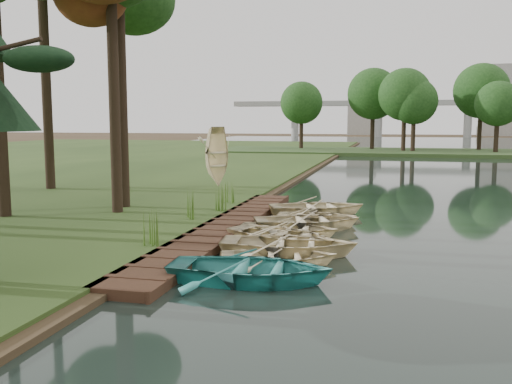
% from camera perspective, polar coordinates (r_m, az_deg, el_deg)
% --- Properties ---
extents(ground, '(300.00, 300.00, 0.00)m').
position_cam_1_polar(ground, '(19.59, 1.32, -4.32)').
color(ground, '#3D2F1D').
extents(boardwalk, '(1.60, 16.00, 0.30)m').
position_cam_1_polar(boardwalk, '(19.96, -3.18, -3.68)').
color(boardwalk, '#372115').
rests_on(boardwalk, ground).
extents(peninsula, '(50.00, 14.00, 0.45)m').
position_cam_1_polar(peninsula, '(68.96, 16.99, 3.79)').
color(peninsula, '#304820').
rests_on(peninsula, ground).
extents(far_trees, '(45.60, 5.60, 8.80)m').
position_cam_1_polar(far_trees, '(68.80, 14.38, 9.04)').
color(far_trees, black).
rests_on(far_trees, peninsula).
extents(bridge, '(95.90, 4.00, 8.60)m').
position_cam_1_polar(bridge, '(139.03, 17.30, 8.14)').
color(bridge, '#A5A5A0').
rests_on(bridge, ground).
extents(building_a, '(10.00, 8.00, 18.00)m').
position_cam_1_polar(building_a, '(160.93, 23.26, 8.39)').
color(building_a, '#A5A5A0').
rests_on(building_a, ground).
extents(building_b, '(8.00, 8.00, 12.00)m').
position_cam_1_polar(building_b, '(164.02, 10.66, 7.76)').
color(building_b, '#A5A5A0').
rests_on(building_b, ground).
extents(rowboat_0, '(4.08, 3.03, 0.81)m').
position_cam_1_polar(rowboat_0, '(13.69, -0.59, -7.39)').
color(rowboat_0, teal).
rests_on(rowboat_0, water).
extents(rowboat_1, '(3.61, 2.99, 0.65)m').
position_cam_1_polar(rowboat_1, '(15.23, 2.28, -6.22)').
color(rowboat_1, beige).
rests_on(rowboat_1, water).
extents(rowboat_2, '(4.19, 3.19, 0.81)m').
position_cam_1_polar(rowboat_2, '(16.41, 3.32, -4.96)').
color(rowboat_2, beige).
rests_on(rowboat_2, water).
extents(rowboat_3, '(4.48, 3.96, 0.77)m').
position_cam_1_polar(rowboat_3, '(17.73, 2.58, -4.12)').
color(rowboat_3, beige).
rests_on(rowboat_3, water).
extents(rowboat_4, '(3.38, 2.46, 0.69)m').
position_cam_1_polar(rowboat_4, '(19.00, 3.23, -3.49)').
color(rowboat_4, beige).
rests_on(rowboat_4, water).
extents(rowboat_5, '(4.51, 3.89, 0.79)m').
position_cam_1_polar(rowboat_5, '(20.31, 5.22, -2.67)').
color(rowboat_5, beige).
rests_on(rowboat_5, water).
extents(rowboat_6, '(3.12, 2.31, 0.62)m').
position_cam_1_polar(rowboat_6, '(21.71, 6.09, -2.26)').
color(rowboat_6, beige).
rests_on(rowboat_6, water).
extents(rowboat_7, '(4.67, 4.06, 0.81)m').
position_cam_1_polar(rowboat_7, '(23.43, 6.19, -1.34)').
color(rowboat_7, beige).
rests_on(rowboat_7, water).
extents(stored_rowboat, '(4.00, 3.66, 0.68)m').
position_cam_1_polar(stored_rowboat, '(31.38, -3.90, 1.18)').
color(stored_rowboat, beige).
rests_on(stored_rowboat, bank).
extents(reeds_0, '(0.60, 0.60, 1.07)m').
position_cam_1_polar(reeds_0, '(16.85, -10.29, -3.43)').
color(reeds_0, '#3F661E').
rests_on(reeds_0, bank).
extents(reeds_1, '(0.60, 0.60, 1.06)m').
position_cam_1_polar(reeds_1, '(22.92, -3.45, -0.55)').
color(reeds_1, '#3F661E').
rests_on(reeds_1, bank).
extents(reeds_2, '(0.60, 0.60, 1.01)m').
position_cam_1_polar(reeds_2, '(21.11, -6.64, -1.32)').
color(reeds_2, '#3F661E').
rests_on(reeds_2, bank).
extents(reeds_3, '(0.60, 0.60, 0.86)m').
position_cam_1_polar(reeds_3, '(25.12, -2.74, -0.10)').
color(reeds_3, '#3F661E').
rests_on(reeds_3, bank).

